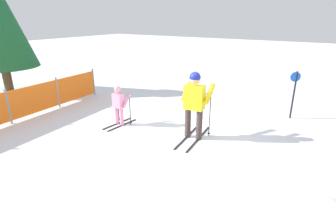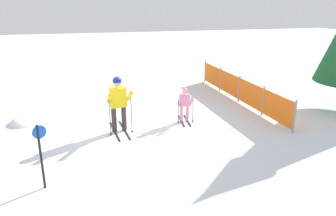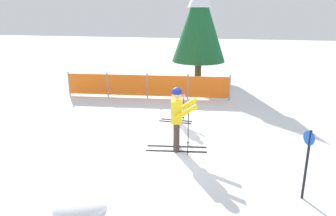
{
  "view_description": "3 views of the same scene",
  "coord_description": "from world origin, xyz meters",
  "px_view_note": "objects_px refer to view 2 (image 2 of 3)",
  "views": [
    {
      "loc": [
        -5.06,
        -2.72,
        2.86
      ],
      "look_at": [
        0.29,
        0.7,
        0.63
      ],
      "focal_mm": 28.0,
      "sensor_mm": 36.0,
      "label": 1
    },
    {
      "loc": [
        9.41,
        -0.73,
        3.75
      ],
      "look_at": [
        0.41,
        1.39,
        0.66
      ],
      "focal_mm": 35.0,
      "sensor_mm": 36.0,
      "label": 2
    },
    {
      "loc": [
        1.44,
        -7.8,
        3.58
      ],
      "look_at": [
        -0.24,
        1.38,
        0.65
      ],
      "focal_mm": 35.0,
      "sensor_mm": 36.0,
      "label": 3
    }
  ],
  "objects_px": {
    "safety_fence": "(239,89)",
    "trail_marker": "(41,150)",
    "skier_child": "(185,102)",
    "skier_adult": "(118,99)"
  },
  "relations": [
    {
      "from": "skier_adult",
      "to": "skier_child",
      "type": "relative_size",
      "value": 1.49
    },
    {
      "from": "safety_fence",
      "to": "trail_marker",
      "type": "distance_m",
      "value": 8.05
    },
    {
      "from": "trail_marker",
      "to": "skier_child",
      "type": "bearing_deg",
      "value": 128.34
    },
    {
      "from": "skier_child",
      "to": "trail_marker",
      "type": "bearing_deg",
      "value": -46.91
    },
    {
      "from": "safety_fence",
      "to": "trail_marker",
      "type": "xyz_separation_m",
      "value": [
        4.69,
        -6.53,
        0.37
      ]
    },
    {
      "from": "safety_fence",
      "to": "trail_marker",
      "type": "bearing_deg",
      "value": -54.3
    },
    {
      "from": "skier_adult",
      "to": "skier_child",
      "type": "xyz_separation_m",
      "value": [
        -0.37,
        2.11,
        -0.35
      ]
    },
    {
      "from": "skier_child",
      "to": "safety_fence",
      "type": "relative_size",
      "value": 0.17
    },
    {
      "from": "skier_adult",
      "to": "trail_marker",
      "type": "relative_size",
      "value": 1.18
    },
    {
      "from": "skier_child",
      "to": "skier_adult",
      "type": "bearing_deg",
      "value": -75.34
    }
  ]
}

